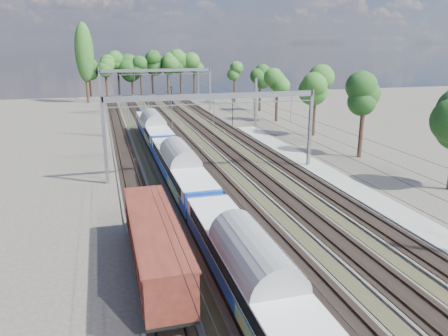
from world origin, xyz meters
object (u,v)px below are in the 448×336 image
object	(u,v)px
signal_far	(233,107)
freight_boxcar	(155,243)
signal_near	(172,97)
worker	(173,102)
emu_train	(181,165)

from	to	relation	value
signal_far	freight_boxcar	bearing A→B (deg)	-133.20
freight_boxcar	signal_near	xyz separation A→B (m)	(11.02, 61.68, 1.66)
worker	signal_far	bearing A→B (deg)	-155.67
signal_far	emu_train	bearing A→B (deg)	-136.06
emu_train	freight_boxcar	bearing A→B (deg)	-105.95
freight_boxcar	signal_far	bearing A→B (deg)	67.84
freight_boxcar	worker	bearing A→B (deg)	79.91
signal_near	emu_train	bearing A→B (deg)	-92.87
signal_near	signal_far	xyz separation A→B (m)	(8.50, -13.76, -0.46)
signal_near	signal_far	bearing A→B (deg)	-53.08
emu_train	freight_boxcar	world-z (taller)	emu_train
freight_boxcar	signal_far	size ratio (longest dim) A/B	2.59
emu_train	worker	bearing A→B (deg)	81.45
worker	signal_far	world-z (taller)	signal_far
emu_train	freight_boxcar	distance (m)	16.39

